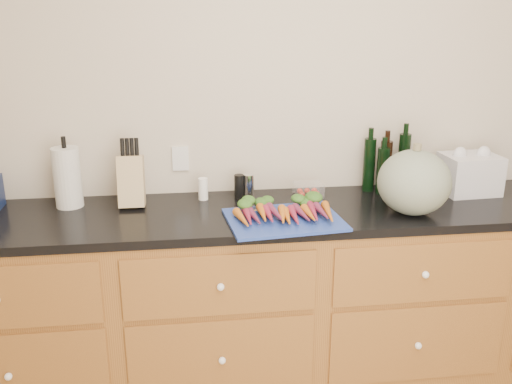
{
  "coord_description": "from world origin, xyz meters",
  "views": [
    {
      "loc": [
        -0.57,
        -1.17,
        1.84
      ],
      "look_at": [
        -0.27,
        1.2,
        1.06
      ],
      "focal_mm": 40.0,
      "sensor_mm": 36.0,
      "label": 1
    }
  ],
  "objects": [
    {
      "name": "grocery_bag",
      "position": [
        0.84,
        1.42,
        1.04
      ],
      "size": [
        0.28,
        0.23,
        0.2
      ],
      "primitive_type": null,
      "rotation": [
        0.0,
        0.0,
        0.06
      ],
      "color": "silver",
      "rests_on": "countertop"
    },
    {
      "name": "grinder_pepper",
      "position": [
        -0.32,
        1.48,
        1.0
      ],
      "size": [
        0.05,
        0.05,
        0.12
      ],
      "primitive_type": "cylinder",
      "color": "black",
      "rests_on": "countertop"
    },
    {
      "name": "canister_chrome",
      "position": [
        -0.27,
        1.48,
        1.0
      ],
      "size": [
        0.05,
        0.05,
        0.12
      ],
      "primitive_type": "cylinder",
      "color": "white",
      "rests_on": "countertop"
    },
    {
      "name": "bottles",
      "position": [
        0.43,
        1.51,
        1.07
      ],
      "size": [
        0.24,
        0.12,
        0.29
      ],
      "color": "black",
      "rests_on": "countertop"
    },
    {
      "name": "countertop",
      "position": [
        0.0,
        1.3,
        0.92
      ],
      "size": [
        3.64,
        0.62,
        0.04
      ],
      "primitive_type": "cube",
      "color": "black",
      "rests_on": "cabinets"
    },
    {
      "name": "wall_back",
      "position": [
        0.0,
        1.62,
        1.3
      ],
      "size": [
        4.1,
        0.05,
        2.6
      ],
      "primitive_type": "cube",
      "color": "beige",
      "rests_on": "ground"
    },
    {
      "name": "grinder_salt",
      "position": [
        -0.5,
        1.48,
        0.99
      ],
      "size": [
        0.05,
        0.05,
        0.11
      ],
      "primitive_type": "cylinder",
      "color": "white",
      "rests_on": "countertop"
    },
    {
      "name": "cabinets",
      "position": [
        0.0,
        1.3,
        0.45
      ],
      "size": [
        3.6,
        0.64,
        0.9
      ],
      "color": "brown",
      "rests_on": "ground"
    },
    {
      "name": "tomato_box",
      "position": [
        0.02,
        1.47,
        0.97
      ],
      "size": [
        0.14,
        0.11,
        0.06
      ],
      "primitive_type": "cube",
      "color": "white",
      "rests_on": "countertop"
    },
    {
      "name": "paper_towel",
      "position": [
        -1.12,
        1.46,
        1.08
      ],
      "size": [
        0.13,
        0.13,
        0.28
      ],
      "primitive_type": "cylinder",
      "color": "silver",
      "rests_on": "countertop"
    },
    {
      "name": "carrots",
      "position": [
        -0.15,
        1.17,
        0.98
      ],
      "size": [
        0.41,
        0.28,
        0.05
      ],
      "color": "#C96617",
      "rests_on": "cutting_board"
    },
    {
      "name": "knife_block",
      "position": [
        -0.83,
        1.44,
        1.06
      ],
      "size": [
        0.12,
        0.12,
        0.24
      ],
      "primitive_type": "cube",
      "color": "tan",
      "rests_on": "countertop"
    },
    {
      "name": "cutting_board",
      "position": [
        -0.15,
        1.14,
        0.95
      ],
      "size": [
        0.53,
        0.42,
        0.01
      ],
      "primitive_type": "cube",
      "rotation": [
        0.0,
        0.0,
        0.1
      ],
      "color": "navy",
      "rests_on": "countertop"
    },
    {
      "name": "squash",
      "position": [
        0.44,
        1.16,
        1.09
      ],
      "size": [
        0.33,
        0.33,
        0.3
      ],
      "primitive_type": "ellipsoid",
      "color": "#5F6C5A",
      "rests_on": "countertop"
    }
  ]
}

